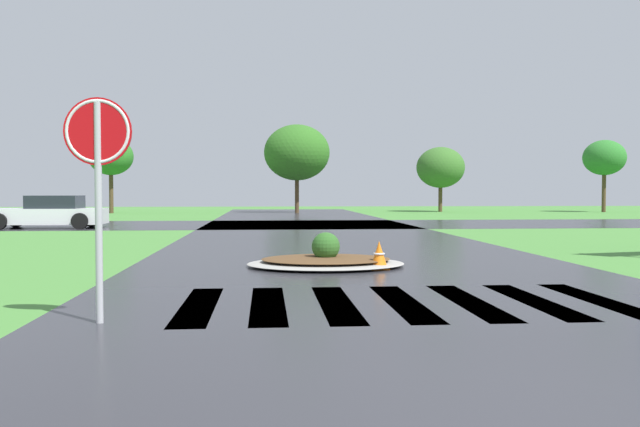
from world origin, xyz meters
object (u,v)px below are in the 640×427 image
at_px(stop_sign, 98,156).
at_px(car_silver_hatch, 49,213).
at_px(median_island, 326,260).
at_px(traffic_cone, 379,256).

distance_m(stop_sign, car_silver_hatch, 20.82).
bearing_deg(car_silver_hatch, median_island, 124.15).
xyz_separation_m(car_silver_hatch, traffic_cone, (10.86, -14.82, -0.35)).
height_order(stop_sign, traffic_cone, stop_sign).
xyz_separation_m(stop_sign, traffic_cone, (4.02, 4.80, -1.63)).
distance_m(median_island, car_silver_hatch, 17.38).
relative_size(stop_sign, traffic_cone, 4.68).
bearing_deg(median_island, car_silver_hatch, 124.69).
bearing_deg(median_island, traffic_cone, -28.92).
relative_size(stop_sign, car_silver_hatch, 0.56).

